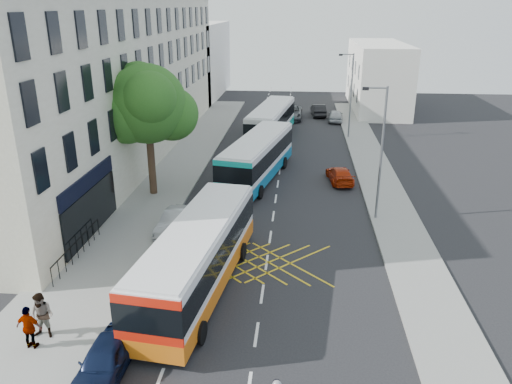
% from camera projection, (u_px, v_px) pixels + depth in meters
% --- Properties ---
extents(ground, '(120.00, 120.00, 0.00)m').
position_uv_depth(ground, '(256.00, 334.00, 20.05)').
color(ground, black).
rests_on(ground, ground).
extents(pavement_left, '(5.00, 70.00, 0.15)m').
position_uv_depth(pavement_left, '(154.00, 194.00, 34.71)').
color(pavement_left, gray).
rests_on(pavement_left, ground).
extents(pavement_right, '(3.00, 70.00, 0.15)m').
position_uv_depth(pavement_right, '(388.00, 201.00, 33.38)').
color(pavement_right, gray).
rests_on(pavement_right, ground).
extents(terrace_main, '(8.30, 45.00, 13.50)m').
position_uv_depth(terrace_main, '(116.00, 77.00, 41.65)').
color(terrace_main, beige).
rests_on(terrace_main, ground).
extents(terrace_far, '(8.00, 20.00, 10.00)m').
position_uv_depth(terrace_far, '(192.00, 60.00, 70.70)').
color(terrace_far, silver).
rests_on(terrace_far, ground).
extents(building_right, '(6.00, 18.00, 8.00)m').
position_uv_depth(building_right, '(377.00, 76.00, 62.45)').
color(building_right, silver).
rests_on(building_right, ground).
extents(street_tree, '(6.30, 5.70, 8.80)m').
position_uv_depth(street_tree, '(147.00, 105.00, 32.48)').
color(street_tree, '#382619').
rests_on(street_tree, pavement_left).
extents(lamp_near, '(1.45, 0.15, 8.00)m').
position_uv_depth(lamp_near, '(380.00, 147.00, 29.09)').
color(lamp_near, slate).
rests_on(lamp_near, pavement_right).
extents(lamp_far, '(1.45, 0.15, 8.00)m').
position_uv_depth(lamp_far, '(350.00, 91.00, 47.72)').
color(lamp_far, slate).
rests_on(lamp_far, pavement_right).
extents(railings, '(0.08, 5.60, 1.14)m').
position_uv_depth(railings, '(77.00, 248.00, 25.54)').
color(railings, black).
rests_on(railings, pavement_left).
extents(bus_near, '(3.99, 11.69, 3.22)m').
position_uv_depth(bus_near, '(198.00, 256.00, 22.69)').
color(bus_near, silver).
rests_on(bus_near, ground).
extents(bus_mid, '(4.91, 11.81, 3.24)m').
position_uv_depth(bus_mid, '(257.00, 158.00, 37.24)').
color(bus_mid, silver).
rests_on(bus_mid, ground).
extents(bus_far, '(4.26, 11.95, 3.29)m').
position_uv_depth(bus_far, '(271.00, 122.00, 48.43)').
color(bus_far, silver).
rests_on(bus_far, ground).
extents(parked_car_blue, '(1.59, 3.82, 1.29)m').
position_uv_depth(parked_car_blue, '(105.00, 360.00, 17.63)').
color(parked_car_blue, black).
rests_on(parked_car_blue, ground).
extents(parked_car_silver, '(1.82, 3.98, 1.27)m').
position_uv_depth(parked_car_silver, '(176.00, 221.00, 28.95)').
color(parked_car_silver, '#A3A7AB').
rests_on(parked_car_silver, ground).
extents(red_hatchback, '(2.12, 4.12, 1.14)m').
position_uv_depth(red_hatchback, '(340.00, 175.00, 37.02)').
color(red_hatchback, '#AD2707').
rests_on(red_hatchback, ground).
extents(distant_car_grey, '(2.54, 5.40, 1.49)m').
position_uv_depth(distant_car_grey, '(291.00, 113.00, 57.24)').
color(distant_car_grey, '#474B4F').
rests_on(distant_car_grey, ground).
extents(distant_car_silver, '(1.82, 3.98, 1.32)m').
position_uv_depth(distant_car_silver, '(336.00, 116.00, 56.18)').
color(distant_car_silver, '#B1B4B9').
rests_on(distant_car_silver, ground).
extents(distant_car_dark, '(1.84, 4.36, 1.40)m').
position_uv_depth(distant_car_dark, '(318.00, 110.00, 59.02)').
color(distant_car_dark, black).
rests_on(distant_car_dark, ground).
extents(pedestrian_near, '(0.97, 0.77, 1.92)m').
position_uv_depth(pedestrian_near, '(42.00, 316.00, 19.34)').
color(pedestrian_near, gray).
rests_on(pedestrian_near, pavement_left).
extents(pedestrian_far, '(1.09, 0.55, 1.78)m').
position_uv_depth(pedestrian_far, '(29.00, 328.00, 18.75)').
color(pedestrian_far, gray).
rests_on(pedestrian_far, pavement_left).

